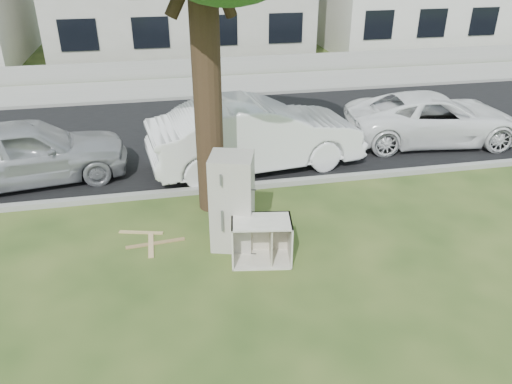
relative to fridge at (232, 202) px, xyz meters
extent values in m
plane|color=#253F16|center=(0.20, -0.29, -0.88)|extent=(120.00, 120.00, 0.00)
cube|color=black|center=(0.20, 5.71, -0.87)|extent=(120.00, 7.00, 0.01)
cube|color=gray|center=(0.20, 2.16, -0.88)|extent=(120.00, 0.18, 0.12)
cube|color=gray|center=(0.20, 9.26, -0.88)|extent=(120.00, 0.18, 0.12)
cube|color=gray|center=(0.20, 10.71, -0.87)|extent=(120.00, 2.80, 0.01)
cube|color=gray|center=(0.20, 12.31, -0.53)|extent=(120.00, 0.15, 0.70)
cylinder|color=black|center=(-0.20, 1.51, 1.72)|extent=(0.54, 0.54, 5.20)
cube|color=#B8B6A6|center=(0.00, 0.00, 0.00)|extent=(0.89, 0.85, 1.76)
cube|color=white|center=(0.40, -0.59, -0.48)|extent=(1.10, 0.78, 0.79)
cube|color=olive|center=(-1.40, 0.29, -0.87)|extent=(1.08, 0.19, 0.02)
cube|color=tan|center=(-1.66, 0.72, -0.87)|extent=(0.84, 0.30, 0.02)
cube|color=tan|center=(-1.48, 0.25, -0.87)|extent=(0.10, 0.82, 0.02)
imported|color=white|center=(1.09, 3.30, -0.04)|extent=(5.25, 2.38, 1.67)
imported|color=white|center=(6.14, 4.02, -0.23)|extent=(4.90, 2.67, 1.30)
imported|color=#9FA1A6|center=(-4.09, 3.50, -0.15)|extent=(4.51, 2.34, 1.47)
camera|label=1|loc=(-1.10, -7.62, 4.17)|focal=35.00mm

